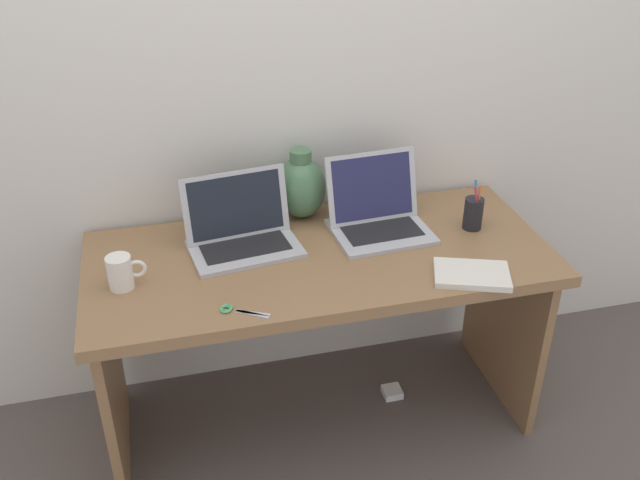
{
  "coord_description": "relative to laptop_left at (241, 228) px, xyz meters",
  "views": [
    {
      "loc": [
        -0.47,
        -1.87,
        1.89
      ],
      "look_at": [
        0.0,
        0.0,
        0.76
      ],
      "focal_mm": 39.55,
      "sensor_mm": 36.0,
      "label": 1
    }
  ],
  "objects": [
    {
      "name": "scissors",
      "position": [
        -0.07,
        -0.36,
        -0.06
      ],
      "size": [
        0.14,
        0.1,
        0.01
      ],
      "color": "#B7B7BC",
      "rests_on": "desk"
    },
    {
      "name": "notebook_stack",
      "position": [
        0.65,
        -0.36,
        -0.05
      ],
      "size": [
        0.26,
        0.22,
        0.02
      ],
      "primitive_type": "cube",
      "rotation": [
        0.0,
        0.0,
        -0.35
      ],
      "color": "silver",
      "rests_on": "desk"
    },
    {
      "name": "power_brick",
      "position": [
        0.53,
        -0.08,
        -0.76
      ],
      "size": [
        0.07,
        0.07,
        0.03
      ],
      "primitive_type": "cube",
      "color": "white",
      "rests_on": "ground"
    },
    {
      "name": "green_vase",
      "position": [
        0.24,
        0.15,
        0.05
      ],
      "size": [
        0.17,
        0.17,
        0.25
      ],
      "color": "#47704C",
      "rests_on": "desk"
    },
    {
      "name": "laptop_left",
      "position": [
        0.0,
        0.0,
        0.0
      ],
      "size": [
        0.37,
        0.27,
        0.23
      ],
      "color": "#B2B2B7",
      "rests_on": "desk"
    },
    {
      "name": "coffee_mug",
      "position": [
        -0.38,
        -0.16,
        -0.01
      ],
      "size": [
        0.12,
        0.07,
        0.1
      ],
      "color": "white",
      "rests_on": "desk"
    },
    {
      "name": "back_wall",
      "position": [
        0.24,
        0.25,
        0.43
      ],
      "size": [
        4.4,
        0.04,
        2.4
      ],
      "primitive_type": "cube",
      "color": "silver",
      "rests_on": "ground"
    },
    {
      "name": "pen_cup",
      "position": [
        0.78,
        -0.08,
        -0.01
      ],
      "size": [
        0.06,
        0.06,
        0.19
      ],
      "color": "black",
      "rests_on": "desk"
    },
    {
      "name": "ground_plane",
      "position": [
        0.24,
        -0.12,
        -0.77
      ],
      "size": [
        6.0,
        6.0,
        0.0
      ],
      "primitive_type": "plane",
      "color": "#564C47"
    },
    {
      "name": "desk",
      "position": [
        0.24,
        -0.12,
        -0.21
      ],
      "size": [
        1.49,
        0.65,
        0.71
      ],
      "color": "olive",
      "rests_on": "ground"
    },
    {
      "name": "laptop_right",
      "position": [
        0.46,
        0.0,
        0.0
      ],
      "size": [
        0.33,
        0.28,
        0.25
      ],
      "color": "#B2B2B7",
      "rests_on": "desk"
    }
  ]
}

